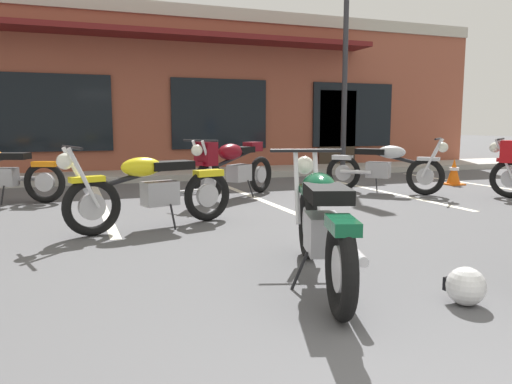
{
  "coord_description": "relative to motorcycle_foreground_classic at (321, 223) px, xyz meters",
  "views": [
    {
      "loc": [
        -1.62,
        -0.83,
        1.2
      ],
      "look_at": [
        0.05,
        3.66,
        0.55
      ],
      "focal_mm": 35.06,
      "sensor_mm": 36.0,
      "label": 1
    }
  ],
  "objects": [
    {
      "name": "motorcycle_silver_naked",
      "position": [
        3.41,
        4.11,
        0.0
      ],
      "size": [
        1.6,
        1.7,
        0.98
      ],
      "color": "black",
      "rests_on": "ground_plane"
    },
    {
      "name": "parking_lot_lamp_post",
      "position": [
        4.21,
        6.79,
        2.57
      ],
      "size": [
        0.24,
        0.76,
        4.64
      ],
      "color": "#2D2D33",
      "rests_on": "ground_plane"
    },
    {
      "name": "helmet_on_pavement",
      "position": [
        0.68,
        -0.78,
        -0.33
      ],
      "size": [
        0.26,
        0.26,
        0.26
      ],
      "color": "silver",
      "rests_on": "ground_plane"
    },
    {
      "name": "traffic_cone",
      "position": [
        5.4,
        4.6,
        -0.2
      ],
      "size": [
        0.34,
        0.34,
        0.53
      ],
      "color": "orange",
      "rests_on": "ground_plane"
    },
    {
      "name": "ground_plane",
      "position": [
        -0.14,
        0.94,
        -0.46
      ],
      "size": [
        80.0,
        80.0,
        0.0
      ],
      "primitive_type": "plane",
      "color": "#515154"
    },
    {
      "name": "motorcycle_blue_standard",
      "position": [
        0.7,
        4.4,
        0.07
      ],
      "size": [
        1.81,
        1.45,
        0.98
      ],
      "color": "black",
      "rests_on": "ground_plane"
    },
    {
      "name": "motorcycle_foreground_classic",
      "position": [
        0.0,
        0.0,
        0.0
      ],
      "size": [
        0.97,
        2.04,
        0.98
      ],
      "color": "black",
      "rests_on": "ground_plane"
    },
    {
      "name": "motorcycle_black_cruiser",
      "position": [
        -0.89,
        2.47,
        0.0
      ],
      "size": [
        2.06,
        0.93,
        0.98
      ],
      "color": "black",
      "rests_on": "ground_plane"
    },
    {
      "name": "painted_stall_lines",
      "position": [
        -0.14,
        4.4,
        -0.46
      ],
      "size": [
        12.18,
        4.8,
        0.01
      ],
      "color": "silver",
      "rests_on": "ground_plane"
    },
    {
      "name": "brick_storefront_building",
      "position": [
        -0.14,
        11.75,
        1.54
      ],
      "size": [
        18.84,
        7.05,
        4.0
      ],
      "color": "brown",
      "rests_on": "ground_plane"
    },
    {
      "name": "sidewalk_kerb",
      "position": [
        -0.14,
        8.0,
        -0.39
      ],
      "size": [
        22.0,
        1.8,
        0.14
      ],
      "primitive_type": "cube",
      "color": "#A8A59E",
      "rests_on": "ground_plane"
    }
  ]
}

